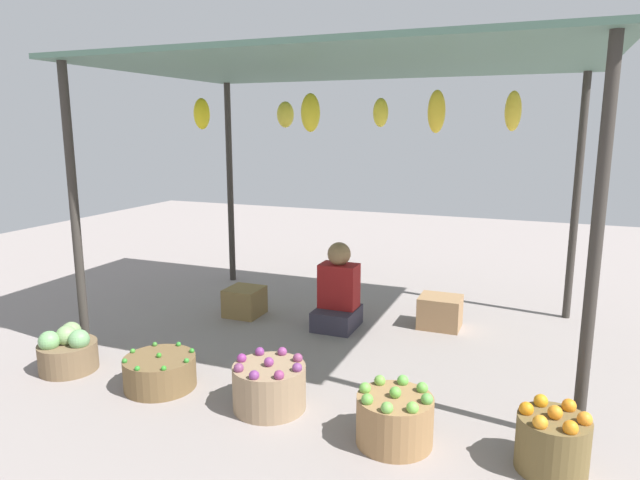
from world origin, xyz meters
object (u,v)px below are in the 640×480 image
wooden_crate_stacked_rear (245,301)px  basket_cabbages (68,351)px  wooden_crate_near_vendor (440,312)px  vendor_person (338,295)px  basket_oranges (553,442)px  basket_purple_onions (269,386)px  basket_green_chilies (160,372)px  basket_green_apples (395,419)px

wooden_crate_stacked_rear → basket_cabbages: bearing=-110.8°
basket_cabbages → wooden_crate_near_vendor: 3.11m
vendor_person → basket_oranges: 2.44m
basket_oranges → wooden_crate_near_vendor: bearing=115.4°
basket_purple_onions → basket_green_chilies: bearing=-178.9°
basket_oranges → basket_green_apples: bearing=-176.3°
vendor_person → wooden_crate_stacked_rear: bearing=-178.0°
basket_cabbages → basket_green_chilies: 0.81m
basket_green_chilies → basket_purple_onions: bearing=1.1°
basket_green_apples → wooden_crate_near_vendor: size_ratio=1.19×
basket_green_chilies → wooden_crate_stacked_rear: wooden_crate_stacked_rear is taller
vendor_person → basket_green_chilies: vendor_person is taller
basket_oranges → wooden_crate_stacked_rear: size_ratio=1.11×
basket_oranges → vendor_person: bearing=137.7°
vendor_person → basket_oranges: (1.80, -1.64, -0.14)m
basket_cabbages → basket_green_apples: (2.51, -0.07, 0.00)m
basket_purple_onions → wooden_crate_near_vendor: basket_purple_onions is taller
basket_purple_onions → wooden_crate_stacked_rear: 1.88m
vendor_person → basket_green_apples: (0.96, -1.69, -0.15)m
basket_green_chilies → basket_oranges: (2.54, -0.03, 0.05)m
vendor_person → wooden_crate_stacked_rear: 0.96m
basket_cabbages → basket_green_apples: same height
wooden_crate_stacked_rear → basket_oranges: bearing=-30.3°
wooden_crate_stacked_rear → basket_green_chilies: bearing=-82.5°
basket_green_chilies → wooden_crate_near_vendor: 2.51m
wooden_crate_near_vendor → basket_green_chilies: bearing=-129.7°
vendor_person → wooden_crate_stacked_rear: vendor_person is taller
basket_green_apples → wooden_crate_stacked_rear: 2.53m
wooden_crate_stacked_rear → basket_green_apples: bearing=-41.1°
vendor_person → basket_green_apples: size_ratio=1.77×
basket_purple_onions → basket_green_apples: size_ratio=1.07×
basket_cabbages → wooden_crate_stacked_rear: 1.71m
basket_purple_onions → basket_oranges: size_ratio=1.27×
basket_purple_onions → basket_green_apples: (0.85, -0.10, -0.00)m
vendor_person → basket_cabbages: bearing=-133.6°
basket_cabbages → basket_oranges: basket_oranges is taller
basket_green_apples → basket_cabbages: bearing=178.5°
basket_oranges → wooden_crate_stacked_rear: 3.18m
wooden_crate_near_vendor → basket_green_apples: bearing=-87.3°
basket_purple_onions → basket_oranges: (1.69, -0.05, 0.01)m
basket_green_apples → wooden_crate_stacked_rear: size_ratio=1.31×
basket_cabbages → wooden_crate_near_vendor: (2.42, 1.96, -0.00)m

